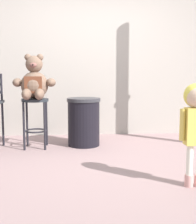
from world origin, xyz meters
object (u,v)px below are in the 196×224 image
at_px(teddy_bear, 34,82).
at_px(trash_bin, 84,122).
at_px(bar_stool_with_teddy, 35,113).
at_px(child_walking, 196,112).

relative_size(teddy_bear, trash_bin, 0.89).
bearing_deg(teddy_bear, trash_bin, 10.52).
bearing_deg(trash_bin, teddy_bear, -169.48).
height_order(bar_stool_with_teddy, trash_bin, bar_stool_with_teddy).
xyz_separation_m(bar_stool_with_teddy, teddy_bear, (-0.00, -0.03, 0.44)).
xyz_separation_m(child_walking, trash_bin, (-1.00, 1.78, -0.36)).
bearing_deg(teddy_bear, bar_stool_with_teddy, 90.00).
relative_size(bar_stool_with_teddy, child_walking, 0.73).
xyz_separation_m(teddy_bear, child_walking, (1.70, -1.65, -0.23)).
height_order(teddy_bear, child_walking, teddy_bear).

